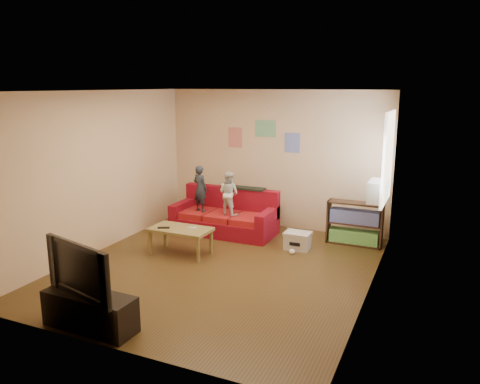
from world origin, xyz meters
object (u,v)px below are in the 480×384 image
at_px(tv_stand, 90,311).
at_px(television, 87,268).
at_px(child_b, 229,193).
at_px(coffee_table, 180,232).
at_px(sofa, 226,218).
at_px(child_a, 200,189).
at_px(bookshelf, 355,226).
at_px(file_box, 297,240).

xyz_separation_m(tv_stand, television, (0.00, 0.00, 0.54)).
distance_m(child_b, tv_stand, 3.83).
bearing_deg(coffee_table, television, -83.19).
bearing_deg(child_b, television, 102.13).
bearing_deg(child_b, sofa, -36.16).
xyz_separation_m(child_a, bookshelf, (2.85, 0.46, -0.51)).
xyz_separation_m(child_b, television, (-0.01, -3.79, -0.07)).
bearing_deg(sofa, coffee_table, -96.80).
distance_m(sofa, child_a, 0.74).
relative_size(coffee_table, bookshelf, 1.05).
distance_m(child_a, coffee_table, 1.35).
bearing_deg(sofa, television, -87.99).
xyz_separation_m(sofa, child_b, (0.15, -0.17, 0.53)).
bearing_deg(bookshelf, file_box, -142.31).
height_order(tv_stand, television, television).
xyz_separation_m(bookshelf, tv_stand, (-2.26, -4.24, -0.13)).
bearing_deg(tv_stand, child_a, 100.27).
height_order(child_b, file_box, child_b).
bearing_deg(file_box, sofa, 166.76).
distance_m(tv_stand, television, 0.54).
bearing_deg(file_box, bookshelf, 37.69).
bearing_deg(tv_stand, child_b, 91.26).
distance_m(child_a, television, 3.83).
height_order(coffee_table, file_box, coffee_table).
distance_m(sofa, television, 3.98).
bearing_deg(bookshelf, television, -118.08).
xyz_separation_m(child_b, coffee_table, (-0.31, -1.23, -0.43)).
height_order(bookshelf, tv_stand, bookshelf).
distance_m(child_a, bookshelf, 2.93).
relative_size(child_b, television, 0.73).
bearing_deg(sofa, tv_stand, -87.99).
height_order(child_b, bookshelf, child_b).
bearing_deg(coffee_table, file_box, 30.95).
xyz_separation_m(coffee_table, bookshelf, (2.57, 1.69, -0.05)).
distance_m(child_a, tv_stand, 3.88).
height_order(file_box, tv_stand, tv_stand).
bearing_deg(bookshelf, child_a, -170.90).
bearing_deg(child_b, file_box, -175.77).
bearing_deg(tv_stand, coffee_table, 98.21).
xyz_separation_m(sofa, child_a, (-0.45, -0.17, 0.57)).
height_order(bookshelf, file_box, bookshelf).
distance_m(child_a, file_box, 2.13).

